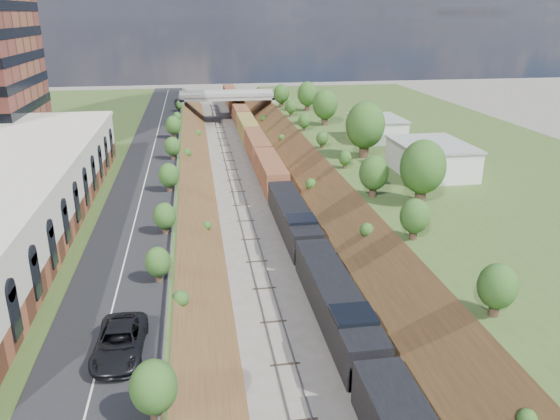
{
  "coord_description": "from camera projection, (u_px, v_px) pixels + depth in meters",
  "views": [
    {
      "loc": [
        -8.67,
        -17.11,
        26.07
      ],
      "look_at": [
        0.01,
        37.61,
        6.0
      ],
      "focal_mm": 35.0,
      "sensor_mm": 36.0,
      "label": 1
    }
  ],
  "objects": [
    {
      "name": "embankment_left",
      "position": [
        182.0,
        201.0,
        80.14
      ],
      "size": [
        10.0,
        180.0,
        10.0
      ],
      "primitive_type": "cube",
      "rotation": [
        0.0,
        0.79,
        0.0
      ],
      "color": "brown",
      "rests_on": "ground"
    },
    {
      "name": "white_building_near",
      "position": [
        431.0,
        159.0,
        75.41
      ],
      "size": [
        9.0,
        12.0,
        4.0
      ],
      "primitive_type": "cube",
      "color": "silver",
      "rests_on": "platform_right"
    },
    {
      "name": "rail_right_track",
      "position": [
        274.0,
        196.0,
        82.11
      ],
      "size": [
        1.58,
        180.0,
        0.18
      ],
      "primitive_type": "cube",
      "color": "gray",
      "rests_on": "ground"
    },
    {
      "name": "freight_train",
      "position": [
        258.0,
        149.0,
        98.79
      ],
      "size": [
        3.3,
        167.18,
        4.85
      ],
      "color": "black",
      "rests_on": "ground"
    },
    {
      "name": "suv",
      "position": [
        120.0,
        342.0,
        35.26
      ],
      "size": [
        3.26,
        6.72,
        1.84
      ],
      "primitive_type": "imported",
      "rotation": [
        0.0,
        0.0,
        -0.03
      ],
      "color": "black",
      "rests_on": "road"
    },
    {
      "name": "embankment_right",
      "position": [
        328.0,
        194.0,
        83.38
      ],
      "size": [
        10.0,
        180.0,
        10.0
      ],
      "primitive_type": "cube",
      "rotation": [
        0.0,
        0.79,
        0.0
      ],
      "color": "brown",
      "rests_on": "ground"
    },
    {
      "name": "tree_right_large",
      "position": [
        423.0,
        167.0,
        62.5
      ],
      "size": [
        5.25,
        5.25,
        7.61
      ],
      "color": "#473323",
      "rests_on": "platform_right"
    },
    {
      "name": "white_building_far",
      "position": [
        377.0,
        129.0,
        95.84
      ],
      "size": [
        8.0,
        10.0,
        3.6
      ],
      "primitive_type": "cube",
      "color": "silver",
      "rests_on": "platform_right"
    },
    {
      "name": "road",
      "position": [
        148.0,
        169.0,
        77.76
      ],
      "size": [
        8.0,
        180.0,
        0.1
      ],
      "primitive_type": "cube",
      "color": "black",
      "rests_on": "platform_left"
    },
    {
      "name": "platform_right",
      "position": [
        465.0,
        172.0,
        85.77
      ],
      "size": [
        44.0,
        180.0,
        5.0
      ],
      "primitive_type": "cube",
      "color": "#3A5623",
      "rests_on": "ground"
    },
    {
      "name": "guardrail",
      "position": [
        177.0,
        165.0,
        78.01
      ],
      "size": [
        0.1,
        171.0,
        0.7
      ],
      "color": "#99999E",
      "rests_on": "platform_left"
    },
    {
      "name": "overpass",
      "position": [
        228.0,
        102.0,
        137.66
      ],
      "size": [
        24.5,
        8.3,
        7.4
      ],
      "color": "gray",
      "rests_on": "ground"
    },
    {
      "name": "rail_left_track",
      "position": [
        239.0,
        198.0,
        81.35
      ],
      "size": [
        1.58,
        180.0,
        0.18
      ],
      "primitive_type": "cube",
      "color": "gray",
      "rests_on": "ground"
    },
    {
      "name": "commercial_building",
      "position": [
        2.0,
        200.0,
        54.31
      ],
      "size": [
        14.3,
        62.3,
        7.0
      ],
      "color": "brown",
      "rests_on": "platform_left"
    },
    {
      "name": "tree_left_crest",
      "position": [
        160.0,
        285.0,
        40.48
      ],
      "size": [
        2.45,
        2.45,
        3.55
      ],
      "color": "#473323",
      "rests_on": "platform_left"
    },
    {
      "name": "platform_left",
      "position": [
        21.0,
        192.0,
        76.04
      ],
      "size": [
        44.0,
        180.0,
        5.0
      ],
      "primitive_type": "cube",
      "color": "#3A5623",
      "rests_on": "ground"
    }
  ]
}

